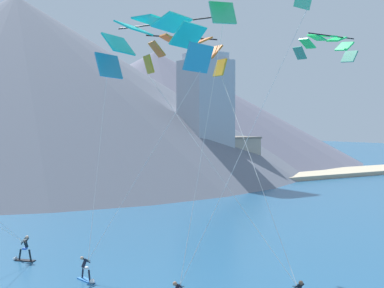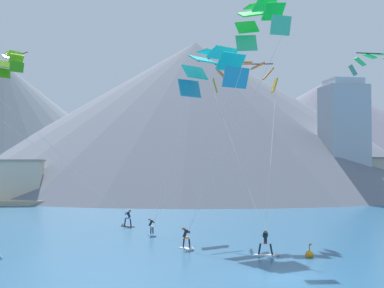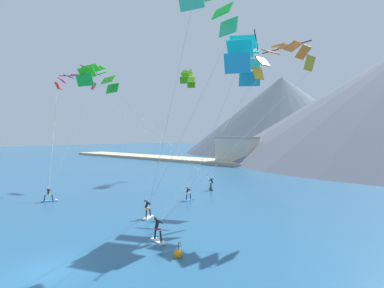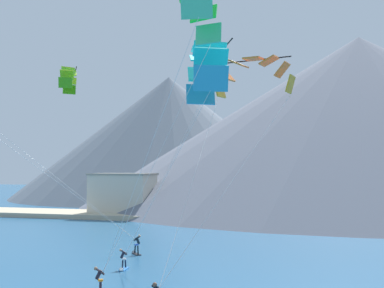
{
  "view_description": "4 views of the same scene",
  "coord_description": "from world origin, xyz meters",
  "px_view_note": "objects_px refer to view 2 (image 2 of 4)",
  "views": [
    {
      "loc": [
        -17.49,
        -12.33,
        9.54
      ],
      "look_at": [
        1.47,
        17.37,
        8.18
      ],
      "focal_mm": 50.0,
      "sensor_mm": 36.0,
      "label": 1
    },
    {
      "loc": [
        -9.45,
        -28.51,
        6.4
      ],
      "look_at": [
        -2.38,
        16.57,
        7.94
      ],
      "focal_mm": 50.0,
      "sensor_mm": 36.0,
      "label": 2
    },
    {
      "loc": [
        15.93,
        -6.88,
        7.21
      ],
      "look_at": [
        -3.56,
        16.26,
        6.34
      ],
      "focal_mm": 28.0,
      "sensor_mm": 36.0,
      "label": 3
    },
    {
      "loc": [
        11.07,
        -18.81,
        7.52
      ],
      "look_at": [
        -0.1,
        17.38,
        9.27
      ],
      "focal_mm": 50.0,
      "sensor_mm": 36.0,
      "label": 4
    }
  ],
  "objects_px": {
    "parafoil_kite_distant_high_outer": "(11,61)",
    "parafoil_kite_distant_low_drift": "(380,61)",
    "race_marker_buoy": "(309,255)",
    "parafoil_kite_near_lead": "(212,67)",
    "parafoil_kite_mid_center": "(245,74)",
    "kitesurfer_mid_center": "(268,247)",
    "kitesurfer_far_right": "(127,221)",
    "kitesurfer_near_lead": "(152,231)",
    "kitesurfer_near_trail": "(188,243)",
    "parafoil_kite_near_trail": "(259,20)"
  },
  "relations": [
    {
      "from": "parafoil_kite_distant_high_outer",
      "to": "parafoil_kite_distant_low_drift",
      "type": "height_order",
      "value": "parafoil_kite_distant_high_outer"
    },
    {
      "from": "race_marker_buoy",
      "to": "parafoil_kite_distant_low_drift",
      "type": "bearing_deg",
      "value": 47.58
    },
    {
      "from": "parafoil_kite_near_lead",
      "to": "parafoil_kite_mid_center",
      "type": "bearing_deg",
      "value": 16.89
    },
    {
      "from": "kitesurfer_mid_center",
      "to": "parafoil_kite_mid_center",
      "type": "distance_m",
      "value": 20.54
    },
    {
      "from": "kitesurfer_far_right",
      "to": "parafoil_kite_distant_high_outer",
      "type": "relative_size",
      "value": 0.31
    },
    {
      "from": "kitesurfer_near_lead",
      "to": "kitesurfer_mid_center",
      "type": "distance_m",
      "value": 13.06
    },
    {
      "from": "kitesurfer_near_lead",
      "to": "kitesurfer_near_trail",
      "type": "relative_size",
      "value": 1.02
    },
    {
      "from": "kitesurfer_near_trail",
      "to": "parafoil_kite_distant_low_drift",
      "type": "relative_size",
      "value": 0.29
    },
    {
      "from": "kitesurfer_mid_center",
      "to": "parafoil_kite_near_trail",
      "type": "xyz_separation_m",
      "value": [
        0.75,
        4.55,
        16.94
      ]
    },
    {
      "from": "kitesurfer_far_right",
      "to": "kitesurfer_mid_center",
      "type": "bearing_deg",
      "value": -63.53
    },
    {
      "from": "parafoil_kite_near_lead",
      "to": "parafoil_kite_near_trail",
      "type": "bearing_deg",
      "value": -77.31
    },
    {
      "from": "kitesurfer_mid_center",
      "to": "parafoil_kite_near_lead",
      "type": "distance_m",
      "value": 20.04
    },
    {
      "from": "parafoil_kite_near_lead",
      "to": "kitesurfer_mid_center",
      "type": "bearing_deg",
      "value": -84.64
    },
    {
      "from": "parafoil_kite_near_lead",
      "to": "race_marker_buoy",
      "type": "height_order",
      "value": "parafoil_kite_near_lead"
    },
    {
      "from": "kitesurfer_mid_center",
      "to": "race_marker_buoy",
      "type": "bearing_deg",
      "value": -19.0
    },
    {
      "from": "parafoil_kite_mid_center",
      "to": "parafoil_kite_near_trail",
      "type": "bearing_deg",
      "value": -98.09
    },
    {
      "from": "parafoil_kite_near_trail",
      "to": "parafoil_kite_distant_high_outer",
      "type": "xyz_separation_m",
      "value": [
        -22.76,
        24.02,
        0.57
      ]
    },
    {
      "from": "kitesurfer_far_right",
      "to": "parafoil_kite_distant_low_drift",
      "type": "distance_m",
      "value": 29.59
    },
    {
      "from": "kitesurfer_far_right",
      "to": "parafoil_kite_mid_center",
      "type": "height_order",
      "value": "parafoil_kite_mid_center"
    },
    {
      "from": "kitesurfer_near_lead",
      "to": "parafoil_kite_distant_low_drift",
      "type": "relative_size",
      "value": 0.29
    },
    {
      "from": "kitesurfer_near_lead",
      "to": "kitesurfer_near_trail",
      "type": "height_order",
      "value": "kitesurfer_near_trail"
    },
    {
      "from": "race_marker_buoy",
      "to": "parafoil_kite_near_trail",
      "type": "bearing_deg",
      "value": 108.73
    },
    {
      "from": "kitesurfer_near_trail",
      "to": "race_marker_buoy",
      "type": "bearing_deg",
      "value": -29.05
    },
    {
      "from": "kitesurfer_mid_center",
      "to": "parafoil_kite_near_trail",
      "type": "bearing_deg",
      "value": 80.64
    },
    {
      "from": "kitesurfer_near_trail",
      "to": "parafoil_kite_distant_high_outer",
      "type": "height_order",
      "value": "parafoil_kite_distant_high_outer"
    },
    {
      "from": "parafoil_kite_distant_high_outer",
      "to": "kitesurfer_far_right",
      "type": "bearing_deg",
      "value": -38.86
    },
    {
      "from": "parafoil_kite_mid_center",
      "to": "parafoil_kite_near_lead",
      "type": "bearing_deg",
      "value": -163.11
    },
    {
      "from": "kitesurfer_near_lead",
      "to": "parafoil_kite_near_trail",
      "type": "height_order",
      "value": "parafoil_kite_near_trail"
    },
    {
      "from": "kitesurfer_near_lead",
      "to": "parafoil_kite_distant_high_outer",
      "type": "xyz_separation_m",
      "value": [
        -14.95,
        17.58,
        17.65
      ]
    },
    {
      "from": "kitesurfer_near_lead",
      "to": "parafoil_kite_mid_center",
      "type": "relative_size",
      "value": 0.11
    },
    {
      "from": "parafoil_kite_near_lead",
      "to": "race_marker_buoy",
      "type": "distance_m",
      "value": 21.27
    },
    {
      "from": "parafoil_kite_mid_center",
      "to": "kitesurfer_mid_center",
      "type": "bearing_deg",
      "value": -98.49
    },
    {
      "from": "kitesurfer_near_trail",
      "to": "kitesurfer_mid_center",
      "type": "xyz_separation_m",
      "value": [
        5.08,
        -3.37,
        0.06
      ]
    },
    {
      "from": "parafoil_kite_distant_high_outer",
      "to": "race_marker_buoy",
      "type": "distance_m",
      "value": 42.36
    },
    {
      "from": "parafoil_kite_near_trail",
      "to": "parafoil_kite_mid_center",
      "type": "height_order",
      "value": "parafoil_kite_near_trail"
    },
    {
      "from": "parafoil_kite_near_lead",
      "to": "parafoil_kite_distant_low_drift",
      "type": "relative_size",
      "value": 2.54
    },
    {
      "from": "parafoil_kite_distant_high_outer",
      "to": "kitesurfer_mid_center",
      "type": "bearing_deg",
      "value": -52.39
    },
    {
      "from": "kitesurfer_mid_center",
      "to": "parafoil_kite_distant_high_outer",
      "type": "relative_size",
      "value": 0.32
    },
    {
      "from": "parafoil_kite_distant_low_drift",
      "to": "kitesurfer_near_trail",
      "type": "bearing_deg",
      "value": -154.29
    },
    {
      "from": "kitesurfer_near_trail",
      "to": "kitesurfer_mid_center",
      "type": "distance_m",
      "value": 6.09
    },
    {
      "from": "kitesurfer_far_right",
      "to": "parafoil_kite_near_lead",
      "type": "height_order",
      "value": "parafoil_kite_near_lead"
    },
    {
      "from": "kitesurfer_near_lead",
      "to": "parafoil_kite_mid_center",
      "type": "xyz_separation_m",
      "value": [
        9.23,
        3.55,
        14.49
      ]
    },
    {
      "from": "kitesurfer_mid_center",
      "to": "parafoil_kite_near_lead",
      "type": "relative_size",
      "value": 0.12
    },
    {
      "from": "parafoil_kite_near_lead",
      "to": "kitesurfer_near_lead",
      "type": "bearing_deg",
      "value": -156.59
    },
    {
      "from": "kitesurfer_mid_center",
      "to": "race_marker_buoy",
      "type": "distance_m",
      "value": 2.77
    },
    {
      "from": "parafoil_kite_near_lead",
      "to": "parafoil_kite_distant_high_outer",
      "type": "distance_m",
      "value": 25.79
    },
    {
      "from": "kitesurfer_far_right",
      "to": "parafoil_kite_near_lead",
      "type": "distance_m",
      "value": 17.3
    },
    {
      "from": "parafoil_kite_near_lead",
      "to": "parafoil_kite_near_trail",
      "type": "relative_size",
      "value": 0.89
    },
    {
      "from": "kitesurfer_near_trail",
      "to": "parafoil_kite_mid_center",
      "type": "xyz_separation_m",
      "value": [
        7.25,
        11.17,
        14.41
      ]
    },
    {
      "from": "parafoil_kite_distant_low_drift",
      "to": "kitesurfer_mid_center",
      "type": "bearing_deg",
      "value": -139.48
    }
  ]
}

